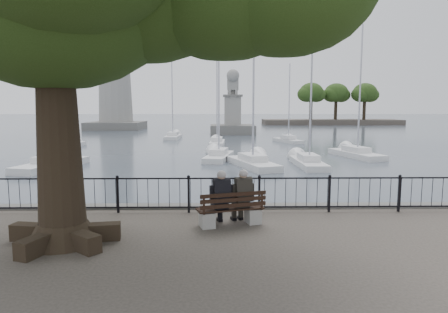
{
  "coord_description": "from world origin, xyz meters",
  "views": [
    {
      "loc": [
        -0.17,
        -8.57,
        2.99
      ],
      "look_at": [
        0.0,
        2.5,
        1.6
      ],
      "focal_mm": 32.0,
      "sensor_mm": 36.0,
      "label": 1
    }
  ],
  "objects_px": {
    "person_left": "(220,200)",
    "lighthouse": "(114,60)",
    "bench": "(231,213)",
    "lion_monument": "(233,118)",
    "person_right": "(241,198)"
  },
  "relations": [
    {
      "from": "person_left",
      "to": "lighthouse",
      "type": "height_order",
      "value": "lighthouse"
    },
    {
      "from": "bench",
      "to": "lighthouse",
      "type": "bearing_deg",
      "value": 106.63
    },
    {
      "from": "lighthouse",
      "to": "lion_monument",
      "type": "bearing_deg",
      "value": -31.12
    },
    {
      "from": "person_left",
      "to": "person_right",
      "type": "height_order",
      "value": "same"
    },
    {
      "from": "bench",
      "to": "person_left",
      "type": "distance_m",
      "value": 0.44
    },
    {
      "from": "lion_monument",
      "to": "person_left",
      "type": "bearing_deg",
      "value": -92.5
    },
    {
      "from": "lighthouse",
      "to": "lion_monument",
      "type": "xyz_separation_m",
      "value": [
        20.0,
        -12.08,
        -9.57
      ]
    },
    {
      "from": "person_left",
      "to": "lion_monument",
      "type": "bearing_deg",
      "value": 87.5
    },
    {
      "from": "person_left",
      "to": "lion_monument",
      "type": "distance_m",
      "value": 48.72
    },
    {
      "from": "bench",
      "to": "person_left",
      "type": "xyz_separation_m",
      "value": [
        -0.27,
        0.02,
        0.34
      ]
    },
    {
      "from": "person_left",
      "to": "person_right",
      "type": "relative_size",
      "value": 1.0
    },
    {
      "from": "lighthouse",
      "to": "person_right",
      "type": "bearing_deg",
      "value": -73.08
    },
    {
      "from": "person_right",
      "to": "lighthouse",
      "type": "height_order",
      "value": "lighthouse"
    },
    {
      "from": "bench",
      "to": "person_left",
      "type": "bearing_deg",
      "value": 175.6
    },
    {
      "from": "bench",
      "to": "lighthouse",
      "type": "relative_size",
      "value": 0.06
    }
  ]
}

